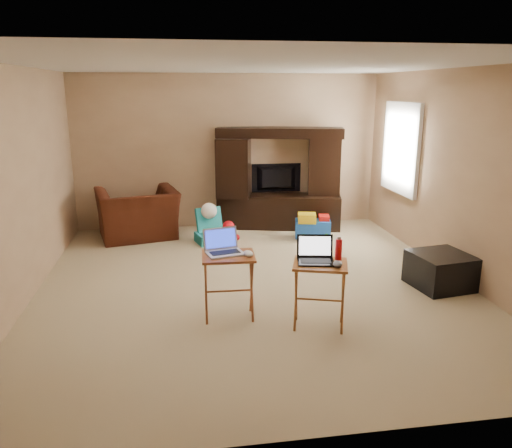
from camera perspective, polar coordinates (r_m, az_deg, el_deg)
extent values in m
plane|color=beige|center=(6.00, -0.30, -6.90)|extent=(5.50, 5.50, 0.00)
plane|color=silver|center=(5.56, -0.33, 17.72)|extent=(5.50, 5.50, 0.00)
plane|color=tan|center=(8.35, -3.16, 8.25)|extent=(5.00, 0.00, 5.00)
plane|color=tan|center=(3.04, 7.46, -4.26)|extent=(5.00, 0.00, 5.00)
plane|color=tan|center=(5.83, -25.46, 3.79)|extent=(0.00, 5.50, 5.50)
plane|color=tan|center=(6.50, 22.14, 5.18)|extent=(0.00, 5.50, 5.50)
plane|color=white|center=(7.83, 16.35, 8.32)|extent=(0.00, 1.20, 1.20)
cube|color=white|center=(7.82, 16.22, 8.32)|extent=(0.06, 1.14, 1.34)
cube|color=black|center=(8.25, 2.67, 5.22)|extent=(2.09, 0.98, 1.66)
imported|color=black|center=(8.45, 2.40, 5.22)|extent=(0.84, 0.12, 0.48)
imported|color=#491D0F|center=(7.95, -13.37, 1.15)|extent=(1.38, 1.26, 0.76)
cube|color=black|center=(6.25, 20.35, -5.00)|extent=(0.71, 0.71, 0.40)
cube|color=#954724|center=(5.04, -3.13, -7.18)|extent=(0.54, 0.44, 0.67)
cube|color=#A16427|center=(4.89, 7.24, -8.11)|extent=(0.60, 0.54, 0.66)
cube|color=#B8B7BC|center=(4.92, -3.59, -2.14)|extent=(0.41, 0.36, 0.24)
cube|color=black|center=(4.74, 6.89, -3.04)|extent=(0.39, 0.34, 0.24)
ellipsoid|color=white|center=(4.87, -0.88, -3.40)|extent=(0.12, 0.15, 0.06)
ellipsoid|color=#3C3B40|center=(4.69, 9.32, -4.53)|extent=(0.12, 0.15, 0.05)
cylinder|color=red|center=(4.87, 9.42, -2.88)|extent=(0.07, 0.07, 0.20)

